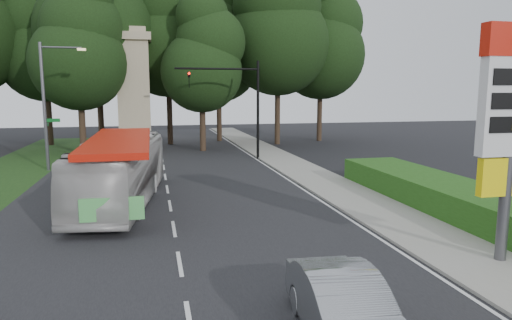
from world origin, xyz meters
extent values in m
cube|color=black|center=(0.00, 12.00, 0.01)|extent=(14.00, 80.00, 0.02)
cube|color=gray|center=(8.50, 12.00, 0.06)|extent=(3.00, 80.00, 0.12)
cube|color=#204C14|center=(11.50, 8.00, 0.60)|extent=(3.00, 14.00, 1.20)
cylinder|color=#59595E|center=(9.20, 2.00, 1.60)|extent=(0.32, 0.32, 3.20)
cube|color=yellow|center=(9.20, 2.00, 2.60)|extent=(1.80, 0.25, 1.10)
cylinder|color=black|center=(7.00, 24.00, 3.60)|extent=(0.20, 0.20, 7.20)
cylinder|color=black|center=(4.00, 24.00, 6.60)|extent=(6.00, 0.14, 0.14)
imported|color=black|center=(2.00, 24.00, 6.35)|extent=(0.18, 0.22, 1.10)
sphere|color=#FF0C05|center=(2.00, 23.85, 6.25)|extent=(0.18, 0.18, 0.18)
cylinder|color=#59595E|center=(-7.20, 22.00, 4.00)|extent=(0.20, 0.20, 8.00)
cylinder|color=#59595E|center=(-6.00, 22.00, 7.70)|extent=(2.40, 0.12, 0.12)
cube|color=#FFE599|center=(-4.80, 22.00, 7.60)|extent=(0.50, 0.22, 0.14)
cube|color=#0C591E|center=(-6.75, 22.00, 3.20)|extent=(0.85, 0.04, 0.22)
cube|color=#0C591E|center=(-7.20, 22.45, 2.90)|extent=(0.04, 0.85, 0.22)
cube|color=tan|center=(-2.00, 30.00, 4.50)|extent=(2.50, 2.50, 9.00)
cube|color=tan|center=(-2.00, 30.00, 9.30)|extent=(3.00, 3.00, 0.60)
cube|color=tan|center=(-2.00, 30.00, 9.80)|extent=(2.20, 2.20, 0.50)
cylinder|color=#2D2116|center=(-10.00, 37.00, 2.70)|extent=(0.50, 0.50, 5.40)
sphere|color=black|center=(-10.00, 37.00, 8.25)|extent=(8.40, 8.40, 8.40)
sphere|color=black|center=(-10.00, 37.00, 11.25)|extent=(7.20, 7.20, 7.20)
cylinder|color=#2D2116|center=(-5.00, 33.00, 3.24)|extent=(0.50, 0.50, 6.48)
sphere|color=black|center=(-5.00, 33.00, 9.90)|extent=(10.08, 10.08, 10.08)
cylinder|color=#2D2116|center=(1.00, 35.00, 2.97)|extent=(0.50, 0.50, 5.94)
sphere|color=black|center=(1.00, 35.00, 9.08)|extent=(9.24, 9.24, 9.24)
sphere|color=black|center=(1.00, 35.00, 12.38)|extent=(7.92, 7.92, 7.92)
cylinder|color=#2D2116|center=(6.00, 37.00, 2.61)|extent=(0.50, 0.50, 5.22)
sphere|color=black|center=(6.00, 37.00, 7.97)|extent=(8.12, 8.12, 8.12)
sphere|color=black|center=(6.00, 37.00, 10.88)|extent=(6.96, 6.96, 6.96)
sphere|color=black|center=(6.00, 37.00, 13.34)|extent=(5.22, 5.22, 5.22)
cylinder|color=#2D2116|center=(11.00, 33.00, 3.06)|extent=(0.50, 0.50, 6.12)
sphere|color=black|center=(11.00, 33.00, 9.35)|extent=(9.52, 9.52, 9.52)
sphere|color=black|center=(11.00, 33.00, 12.75)|extent=(8.16, 8.16, 8.16)
cylinder|color=#2D2116|center=(16.00, 35.00, 2.79)|extent=(0.50, 0.50, 5.58)
sphere|color=black|center=(16.00, 35.00, 8.53)|extent=(8.68, 8.68, 8.68)
sphere|color=black|center=(16.00, 35.00, 11.62)|extent=(7.44, 7.44, 7.44)
cylinder|color=#2D2116|center=(-6.00, 29.00, 2.34)|extent=(0.50, 0.50, 4.68)
sphere|color=black|center=(-6.00, 29.00, 7.15)|extent=(7.28, 7.28, 7.28)
sphere|color=black|center=(-6.00, 29.00, 9.75)|extent=(6.24, 6.24, 6.24)
cylinder|color=#2D2116|center=(3.50, 29.50, 2.16)|extent=(0.50, 0.50, 4.32)
sphere|color=black|center=(3.50, 29.50, 6.60)|extent=(6.72, 6.72, 6.72)
sphere|color=black|center=(3.50, 29.50, 9.00)|extent=(5.76, 5.76, 5.76)
sphere|color=black|center=(3.50, 29.50, 11.04)|extent=(4.32, 4.32, 4.32)
imported|color=silver|center=(-2.07, 12.00, 1.49)|extent=(3.91, 10.92, 2.98)
imported|color=#94979B|center=(2.97, -0.99, 0.71)|extent=(1.82, 4.43, 1.43)
camera|label=1|loc=(-0.65, -8.90, 5.01)|focal=32.00mm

